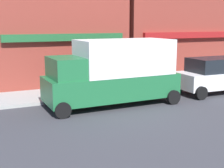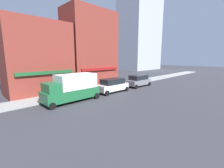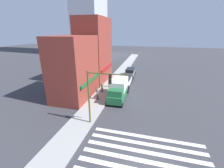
{
  "view_description": "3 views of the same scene",
  "coord_description": "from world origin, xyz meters",
  "views": [
    {
      "loc": [
        6.38,
        -8.21,
        3.76
      ],
      "look_at": [
        12.33,
        4.7,
        1.0
      ],
      "focal_mm": 50.0,
      "sensor_mm": 36.0,
      "label": 1
    },
    {
      "loc": [
        4.15,
        -9.95,
        4.83
      ],
      "look_at": [
        18.64,
        4.7,
        1.2
      ],
      "focal_mm": 24.0,
      "sensor_mm": 36.0,
      "label": 2
    },
    {
      "loc": [
        -8.83,
        0.18,
        10.12
      ],
      "look_at": [
        13.32,
        6.0,
        2.0
      ],
      "focal_mm": 24.0,
      "sensor_mm": 36.0,
      "label": 3
    }
  ],
  "objects": [
    {
      "name": "pedestrian_red_jacket",
      "position": [
        16.65,
        7.44,
        1.07
      ],
      "size": [
        0.32,
        0.32,
        1.77
      ],
      "rotation": [
        0.0,
        0.0,
        1.22
      ],
      "color": "#23232D",
      "rests_on": "sidewalk_left"
    },
    {
      "name": "box_truck_green",
      "position": [
        12.41,
        4.7,
        1.59
      ],
      "size": [
        6.23,
        2.42,
        3.04
      ],
      "rotation": [
        0.0,
        0.0,
        0.01
      ],
      "color": "#1E6638",
      "rests_on": "ground_plane"
    },
    {
      "name": "storefront_row",
      "position": [
        16.53,
        11.5,
        5.66
      ],
      "size": [
        17.19,
        5.3,
        12.63
      ],
      "color": "maroon",
      "rests_on": "ground_plane"
    },
    {
      "name": "suv_white",
      "position": [
        18.75,
        4.7,
        1.03
      ],
      "size": [
        4.75,
        2.12,
        1.94
      ],
      "rotation": [
        0.0,
        0.0,
        -0.03
      ],
      "color": "white",
      "rests_on": "ground_plane"
    },
    {
      "name": "pedestrian_green_top",
      "position": [
        13.83,
        7.89,
        1.07
      ],
      "size": [
        0.32,
        0.32,
        1.77
      ],
      "rotation": [
        0.0,
        0.0,
        3.27
      ],
      "color": "#23232D",
      "rests_on": "sidewalk_left"
    },
    {
      "name": "suv_grey",
      "position": [
        24.96,
        4.7,
        1.03
      ],
      "size": [
        4.71,
        2.12,
        1.94
      ],
      "rotation": [
        0.0,
        0.0,
        0.0
      ],
      "color": "slate",
      "rests_on": "ground_plane"
    },
    {
      "name": "pedestrian_grey_coat",
      "position": [
        10.97,
        7.66,
        1.07
      ],
      "size": [
        0.32,
        0.32,
        1.77
      ],
      "rotation": [
        0.0,
        0.0,
        1.55
      ],
      "color": "#23232D",
      "rests_on": "sidewalk_left"
    }
  ]
}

